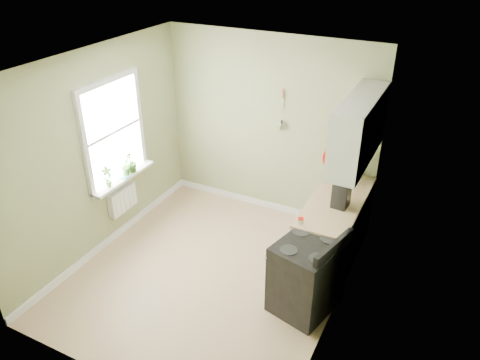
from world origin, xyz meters
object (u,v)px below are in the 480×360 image
at_px(kettle, 329,175).
at_px(coffee_maker, 341,195).
at_px(stove, 306,276).
at_px(stand_mixer, 348,165).

xyz_separation_m(kettle, coffee_maker, (0.31, -0.55, 0.06)).
xyz_separation_m(stove, stand_mixer, (-0.04, 1.63, 0.65)).
distance_m(stove, stand_mixer, 1.76).
xyz_separation_m(stove, coffee_maker, (0.08, 0.88, 0.61)).
xyz_separation_m(stand_mixer, kettle, (-0.19, -0.20, -0.09)).
bearing_deg(stand_mixer, kettle, -132.83).
bearing_deg(stand_mixer, stove, -88.62).
relative_size(kettle, coffee_maker, 0.59).
height_order(kettle, coffee_maker, coffee_maker).
bearing_deg(kettle, stove, -80.94).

